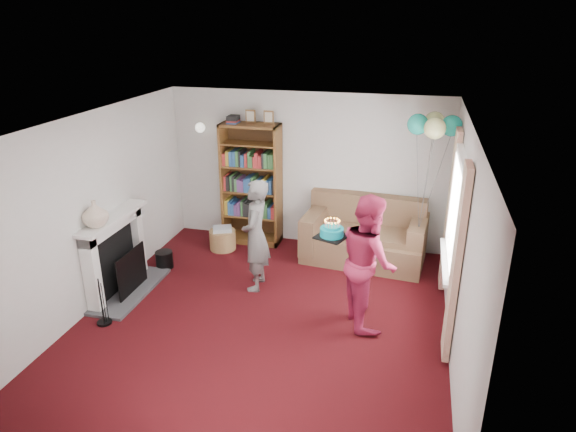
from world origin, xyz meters
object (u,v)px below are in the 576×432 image
(person_magenta, at_px, (368,261))
(birthday_cake, at_px, (332,232))
(bookcase, at_px, (252,185))
(person_striped, at_px, (256,236))
(sofa, at_px, (365,237))

(person_magenta, xyz_separation_m, birthday_cake, (-0.45, -0.05, 0.35))
(bookcase, bearing_deg, person_striped, -70.47)
(sofa, height_order, birthday_cake, birthday_cake)
(bookcase, xyz_separation_m, sofa, (1.91, -0.23, -0.62))
(person_striped, height_order, person_magenta, person_magenta)
(person_striped, bearing_deg, birthday_cake, 59.53)
(sofa, relative_size, person_striped, 1.16)
(person_striped, relative_size, birthday_cake, 4.64)
(bookcase, distance_m, sofa, 2.02)
(bookcase, distance_m, birthday_cake, 2.67)
(birthday_cake, bearing_deg, sofa, 82.72)
(bookcase, relative_size, person_magenta, 1.32)
(bookcase, height_order, sofa, bookcase)
(sofa, xyz_separation_m, person_magenta, (0.21, -1.79, 0.48))
(person_striped, distance_m, birthday_cake, 1.32)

